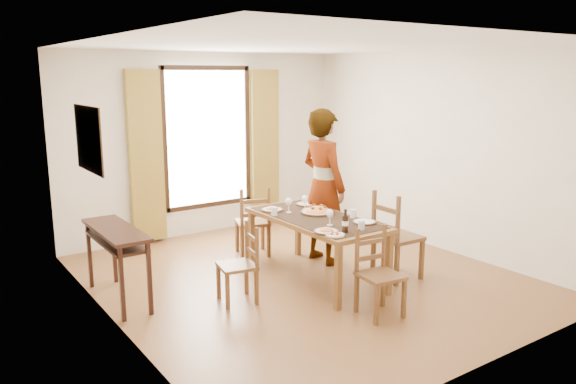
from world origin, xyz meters
TOP-DOWN VIEW (x-y plane):
  - ground at (0.00, 0.00)m, footprint 5.00×5.00m
  - room_shell at (-0.00, 0.13)m, footprint 4.60×5.10m
  - console_table at (-2.03, 0.60)m, footprint 0.38×1.20m
  - dining_table at (0.09, -0.09)m, footprint 0.84×1.82m
  - chair_west at (-0.98, -0.16)m, footprint 0.44×0.44m
  - chair_north at (-0.05, 1.09)m, footprint 0.53×0.53m
  - chair_south at (-0.00, -1.25)m, footprint 0.43×0.43m
  - chair_east at (0.88, -0.61)m, footprint 0.48×0.48m
  - man at (0.57, 0.38)m, footprint 0.75×0.52m
  - plate_sw at (-0.22, -0.67)m, footprint 0.27×0.27m
  - plate_se at (0.37, -0.61)m, footprint 0.27×0.27m
  - plate_nw at (-0.16, 0.46)m, footprint 0.27×0.27m
  - plate_ne at (0.37, 0.46)m, footprint 0.27×0.27m
  - pasta_platter at (0.21, 0.04)m, footprint 0.40×0.40m
  - caprese_plate at (-0.21, -0.81)m, footprint 0.20×0.20m
  - wine_glass_a at (-0.01, -0.48)m, footprint 0.08×0.08m
  - wine_glass_b at (0.20, 0.27)m, footprint 0.08×0.08m
  - wine_glass_c at (-0.05, 0.25)m, footprint 0.08×0.08m
  - tumbler_a at (0.42, -0.37)m, footprint 0.07×0.07m
  - tumbler_b at (-0.27, 0.24)m, footprint 0.07×0.07m
  - tumbler_c at (0.17, -0.79)m, footprint 0.07×0.07m
  - wine_bottle at (-0.05, -0.78)m, footprint 0.07×0.07m

SIDE VIEW (x-z plane):
  - ground at x=0.00m, z-range 0.00..0.00m
  - chair_west at x=-0.98m, z-range -0.03..0.81m
  - chair_south at x=0.00m, z-range -0.03..0.85m
  - chair_north at x=-0.05m, z-range -0.03..0.91m
  - chair_east at x=0.88m, z-range -0.04..1.02m
  - console_table at x=-2.03m, z-range 0.28..1.08m
  - dining_table at x=0.09m, z-range 0.31..1.07m
  - caprese_plate at x=-0.21m, z-range 0.76..0.80m
  - plate_sw at x=-0.22m, z-range 0.76..0.81m
  - plate_se at x=0.37m, z-range 0.76..0.81m
  - plate_nw at x=-0.16m, z-range 0.76..0.81m
  - plate_ne at x=0.37m, z-range 0.76..0.81m
  - pasta_platter at x=0.21m, z-range 0.76..0.86m
  - tumbler_a at x=0.42m, z-range 0.76..0.86m
  - tumbler_b at x=-0.27m, z-range 0.76..0.86m
  - tumbler_c at x=0.17m, z-range 0.76..0.86m
  - wine_glass_a at x=-0.01m, z-range 0.76..0.94m
  - wine_glass_b at x=0.20m, z-range 0.76..0.94m
  - wine_glass_c at x=-0.05m, z-range 0.76..0.94m
  - wine_bottle at x=-0.05m, z-range 0.76..1.00m
  - man at x=0.57m, z-range 0.00..1.97m
  - room_shell at x=0.00m, z-range 0.17..2.91m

